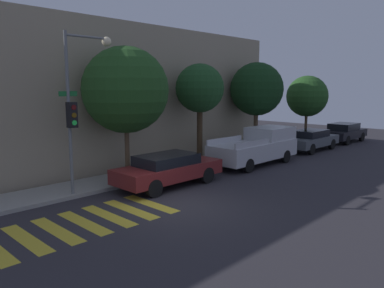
{
  "coord_description": "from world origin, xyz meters",
  "views": [
    {
      "loc": [
        -8.46,
        -9.02,
        4.02
      ],
      "look_at": [
        2.9,
        2.1,
        1.6
      ],
      "focal_mm": 35.0,
      "sensor_mm": 36.0,
      "label": 1
    }
  ],
  "objects": [
    {
      "name": "traffic_light_pole",
      "position": [
        -1.62,
        3.37,
        3.72
      ],
      "size": [
        2.19,
        0.56,
        5.97
      ],
      "color": "slate",
      "rests_on": "ground"
    },
    {
      "name": "tree_near_corner",
      "position": [
        0.98,
        4.16,
        3.9
      ],
      "size": [
        3.67,
        3.67,
        5.74
      ],
      "color": "brown",
      "rests_on": "ground"
    },
    {
      "name": "tree_behind_truck",
      "position": [
        16.98,
        4.16,
        3.36
      ],
      "size": [
        2.97,
        2.97,
        4.86
      ],
      "color": "brown",
      "rests_on": "ground"
    },
    {
      "name": "tree_far_end",
      "position": [
        10.59,
        4.16,
        3.89
      ],
      "size": [
        3.21,
        3.21,
        5.51
      ],
      "color": "brown",
      "rests_on": "ground"
    },
    {
      "name": "crosswalk",
      "position": [
        -3.07,
        0.8,
        0.0
      ],
      "size": [
        5.58,
        2.6,
        0.0
      ],
      "color": "gold",
      "rests_on": "ground"
    },
    {
      "name": "ground_plane",
      "position": [
        0.0,
        0.0,
        0.0
      ],
      "size": [
        60.0,
        60.0,
        0.0
      ],
      "primitive_type": "plane",
      "color": "#2D2B30"
    },
    {
      "name": "sidewalk",
      "position": [
        0.0,
        4.25,
        0.07
      ],
      "size": [
        26.0,
        2.09,
        0.14
      ],
      "primitive_type": "cube",
      "color": "gray",
      "rests_on": "ground"
    },
    {
      "name": "sedan_near_corner",
      "position": [
        1.52,
        2.1,
        0.73
      ],
      "size": [
        4.69,
        1.8,
        1.33
      ],
      "color": "maroon",
      "rests_on": "ground"
    },
    {
      "name": "tree_midblock",
      "position": [
        5.57,
        4.16,
        3.93
      ],
      "size": [
        2.49,
        2.49,
        5.21
      ],
      "color": "#42301E",
      "rests_on": "ground"
    },
    {
      "name": "building_row",
      "position": [
        0.0,
        8.69,
        3.54
      ],
      "size": [
        26.0,
        6.0,
        7.08
      ],
      "primitive_type": "cube",
      "color": "gray",
      "rests_on": "ground"
    },
    {
      "name": "sedan_far_end",
      "position": [
        18.91,
        2.1,
        0.75
      ],
      "size": [
        4.39,
        1.78,
        1.4
      ],
      "color": "black",
      "rests_on": "ground"
    },
    {
      "name": "sedan_middle",
      "position": [
        13.73,
        2.1,
        0.72
      ],
      "size": [
        4.55,
        1.77,
        1.33
      ],
      "color": "#4C5156",
      "rests_on": "ground"
    },
    {
      "name": "pickup_truck",
      "position": [
        7.83,
        2.1,
        0.94
      ],
      "size": [
        5.44,
        2.0,
        1.87
      ],
      "color": "#BCBCC1",
      "rests_on": "ground"
    }
  ]
}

